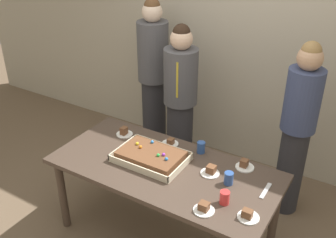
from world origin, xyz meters
name	(u,v)px	position (x,y,z in m)	size (l,w,h in m)	color
ground_plane	(165,235)	(0.00, 0.00, 0.00)	(12.00, 12.00, 0.00)	brown
interior_back_panel	(247,28)	(0.00, 1.60, 1.50)	(8.00, 0.12, 3.00)	#B2A893
party_table	(164,175)	(0.00, 0.00, 0.66)	(1.84, 0.87, 0.75)	#47382D
sheet_cake	(151,156)	(-0.14, 0.02, 0.79)	(0.58, 0.40, 0.10)	beige
plated_slice_near_left	(244,165)	(0.55, 0.32, 0.77)	(0.15, 0.15, 0.07)	white
plated_slice_near_right	(124,133)	(-0.58, 0.23, 0.77)	(0.15, 0.15, 0.08)	white
plated_slice_far_left	(211,171)	(0.36, 0.11, 0.77)	(0.15, 0.15, 0.07)	white
plated_slice_far_right	(248,216)	(0.79, -0.21, 0.77)	(0.15, 0.15, 0.07)	white
plated_slice_center_front	(204,208)	(0.51, -0.30, 0.77)	(0.15, 0.15, 0.07)	white
plated_slice_center_back	(170,143)	(-0.13, 0.31, 0.77)	(0.15, 0.15, 0.06)	white
drink_cup_nearest	(229,178)	(0.53, 0.06, 0.80)	(0.07, 0.07, 0.10)	#2D5199
drink_cup_middle	(225,198)	(0.59, -0.16, 0.80)	(0.07, 0.07, 0.10)	red
drink_cup_far_end	(201,147)	(0.15, 0.34, 0.80)	(0.07, 0.07, 0.10)	#2D5199
cake_server_utensil	(266,191)	(0.80, 0.12, 0.75)	(0.03, 0.20, 0.01)	silver
person_serving_front	(297,128)	(0.79, 0.94, 0.88)	(0.30, 0.30, 1.67)	#28282D
person_green_shirt_behind	(153,77)	(-0.86, 1.16, 0.94)	(0.34, 0.34, 1.79)	#28282D
person_striped_tie_right	(180,100)	(-0.39, 0.94, 0.86)	(0.34, 0.34, 1.64)	#28282D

